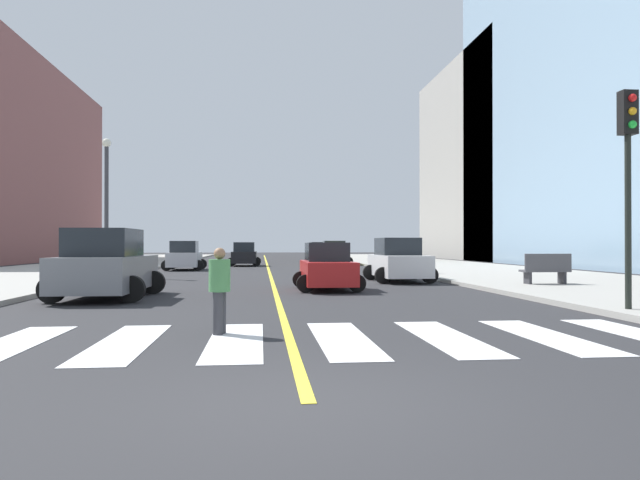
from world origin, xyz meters
TOP-DOWN VIEW (x-y plane):
  - ground_plane at (0.00, 0.00)m, footprint 220.00×220.00m
  - sidewalk_kerb_east at (12.20, 20.00)m, footprint 10.00×120.00m
  - crosswalk_paint at (0.00, 4.00)m, footprint 13.50×4.00m
  - lane_divider_paint at (0.00, 40.00)m, footprint 0.16×80.00m
  - parking_garage_concrete at (28.83, 56.01)m, footprint 18.00×24.00m
  - car_red_nearest at (1.86, 14.85)m, footprint 2.35×3.76m
  - car_white_second at (5.45, 19.11)m, footprint 2.68×4.27m
  - car_black_third at (-1.72, 38.35)m, footprint 2.48×3.96m
  - car_yellow_fourth at (5.16, 39.41)m, footprint 2.72×4.28m
  - car_silver_fifth at (-5.25, 31.64)m, footprint 2.58×4.10m
  - car_gray_sixth at (-5.09, 12.17)m, footprint 2.98×4.70m
  - car_green_seventh at (5.06, 50.01)m, footprint 2.61×4.12m
  - traffic_light_near_corner at (7.82, 6.63)m, footprint 0.36×0.41m
  - park_bench at (10.03, 14.90)m, footprint 1.81×0.60m
  - pedestrian_crossing at (-1.22, 4.74)m, footprint 0.39×0.39m
  - fire_hydrant at (7.99, 22.92)m, footprint 0.26×0.26m
  - street_lamp at (-8.14, 24.22)m, footprint 0.44×0.44m

SIDE VIEW (x-z plane):
  - ground_plane at x=0.00m, z-range 0.00..0.00m
  - lane_divider_paint at x=0.00m, z-range 0.00..0.01m
  - crosswalk_paint at x=0.00m, z-range 0.00..0.01m
  - sidewalk_kerb_east at x=12.20m, z-range 0.00..0.15m
  - fire_hydrant at x=7.99m, z-range 0.13..1.02m
  - park_bench at x=10.03m, z-range 0.13..1.25m
  - car_red_nearest at x=1.86m, z-range -0.05..1.62m
  - car_black_third at x=-1.72m, z-range -0.06..1.71m
  - car_silver_fifth at x=-5.25m, z-range -0.06..1.76m
  - car_green_seventh at x=5.06m, z-range -0.06..1.76m
  - pedestrian_crossing at x=-1.22m, z-range 0.08..1.64m
  - car_yellow_fourth at x=5.16m, z-range -0.06..1.82m
  - car_white_second at x=5.45m, z-range -0.06..1.84m
  - car_gray_sixth at x=-5.09m, z-range -0.07..2.01m
  - traffic_light_near_corner at x=7.82m, z-range 1.15..6.11m
  - street_lamp at x=-8.14m, z-range 0.80..7.54m
  - parking_garage_concrete at x=28.83m, z-range 0.00..21.25m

